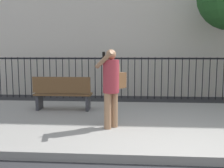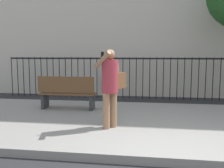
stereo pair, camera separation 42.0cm
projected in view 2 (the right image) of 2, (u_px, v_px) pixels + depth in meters
The scene contains 5 objects.
ground_plane at pixel (174, 168), 3.84m from camera, with size 60.00×60.00×0.00m, color #28282B.
sidewalk at pixel (165, 124), 5.99m from camera, with size 28.00×4.40×0.15m, color gray.
iron_fence at pixel (160, 73), 9.51m from camera, with size 12.03×0.04×1.60m.
pedestrian_on_phone at pixel (111, 83), 5.33m from camera, with size 0.67×0.70×1.67m.
street_bench at pixel (67, 92), 7.14m from camera, with size 1.60×0.45×0.95m.
Camera 2 is at (-0.40, -3.76, 1.72)m, focal length 40.55 mm.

